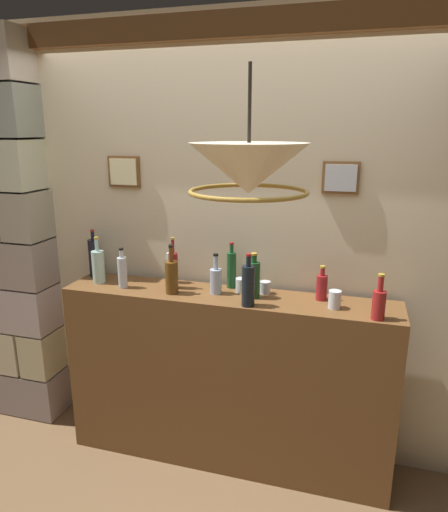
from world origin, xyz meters
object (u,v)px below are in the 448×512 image
at_px(liquor_bottle_rye, 172,276).
at_px(liquor_bottle_rum, 173,269).
at_px(liquor_bottle_brandy, 322,286).
at_px(pendant_lamp, 249,171).
at_px(liquor_bottle_whiskey, 122,272).
at_px(glass_tumbler_shot, 265,287).
at_px(liquor_bottle_scotch, 254,279).
at_px(liquor_bottle_port, 171,267).
at_px(liquor_bottle_vodka, 379,303).
at_px(liquor_bottle_sherry, 94,257).
at_px(liquor_bottle_tequila, 98,266).
at_px(glass_tumbler_rocks, 241,285).
at_px(liquor_bottle_vermouth, 248,285).
at_px(liquor_bottle_mezcal, 231,269).
at_px(glass_tumbler_highball, 335,299).
at_px(liquor_bottle_bourbon, 216,280).

distance_m(liquor_bottle_rye, liquor_bottle_rum, 0.10).
xyz_separation_m(liquor_bottle_brandy, pendant_lamp, (-0.20, -0.99, 0.72)).
distance_m(liquor_bottle_whiskey, glass_tumbler_shot, 0.87).
height_order(liquor_bottle_scotch, liquor_bottle_port, liquor_bottle_scotch).
bearing_deg(pendant_lamp, liquor_bottle_vodka, 57.53).
relative_size(liquor_bottle_sherry, liquor_bottle_tequila, 1.06).
bearing_deg(liquor_bottle_rye, glass_tumbler_rocks, 19.71).
relative_size(liquor_bottle_vermouth, liquor_bottle_rye, 1.01).
relative_size(liquor_bottle_rum, liquor_bottle_mezcal, 1.11).
bearing_deg(liquor_bottle_sherry, liquor_bottle_rye, -15.38).
distance_m(liquor_bottle_rye, liquor_bottle_tequila, 0.52).
distance_m(liquor_bottle_vermouth, glass_tumbler_rocks, 0.24).
relative_size(liquor_bottle_vermouth, glass_tumbler_rocks, 3.57).
relative_size(liquor_bottle_rum, liquor_bottle_port, 1.27).
distance_m(liquor_bottle_scotch, liquor_bottle_whiskey, 0.81).
relative_size(liquor_bottle_rum, liquor_bottle_brandy, 1.57).
height_order(liquor_bottle_scotch, pendant_lamp, pendant_lamp).
bearing_deg(liquor_bottle_vodka, liquor_bottle_rum, 172.47).
distance_m(liquor_bottle_vodka, pendant_lamp, 1.18).
bearing_deg(liquor_bottle_tequila, liquor_bottle_rum, 4.48).
height_order(liquor_bottle_rye, liquor_bottle_mezcal, liquor_bottle_rye).
bearing_deg(glass_tumbler_highball, glass_tumbler_shot, 163.32).
relative_size(liquor_bottle_tequila, glass_tumbler_rocks, 3.56).
relative_size(liquor_bottle_vermouth, liquor_bottle_whiskey, 1.19).
bearing_deg(liquor_bottle_vermouth, liquor_bottle_rye, 171.74).
bearing_deg(liquor_bottle_scotch, liquor_bottle_port, 168.02).
distance_m(liquor_bottle_vodka, liquor_bottle_tequila, 1.68).
bearing_deg(liquor_bottle_whiskey, liquor_bottle_sherry, 151.18).
height_order(liquor_bottle_rum, glass_tumbler_shot, liquor_bottle_rum).
distance_m(liquor_bottle_vermouth, pendant_lamp, 1.06).
xyz_separation_m(liquor_bottle_scotch, liquor_bottle_rye, (-0.48, -0.07, -0.01)).
relative_size(liquor_bottle_rye, liquor_bottle_tequila, 0.99).
bearing_deg(liquor_bottle_whiskey, liquor_bottle_mezcal, 16.37).
bearing_deg(liquor_bottle_vermouth, liquor_bottle_tequila, 172.99).
xyz_separation_m(liquor_bottle_rye, glass_tumbler_highball, (0.94, 0.03, -0.05)).
bearing_deg(glass_tumbler_rocks, liquor_bottle_sherry, 178.25).
distance_m(liquor_bottle_scotch, liquor_bottle_vermouth, 0.14).
xyz_separation_m(liquor_bottle_tequila, liquor_bottle_port, (0.44, 0.13, -0.01)).
height_order(liquor_bottle_rum, glass_tumbler_highball, liquor_bottle_rum).
bearing_deg(liquor_bottle_whiskey, pendant_lamp, -41.26).
bearing_deg(liquor_bottle_brandy, liquor_bottle_bourbon, -173.66).
xyz_separation_m(liquor_bottle_bourbon, pendant_lamp, (0.41, -0.92, 0.72)).
bearing_deg(liquor_bottle_vermouth, liquor_bottle_port, 155.54).
distance_m(liquor_bottle_sherry, liquor_bottle_port, 0.54).
xyz_separation_m(liquor_bottle_rye, pendant_lamp, (0.66, -0.85, 0.70)).
relative_size(liquor_bottle_brandy, liquor_bottle_port, 0.80).
distance_m(liquor_bottle_vermouth, liquor_bottle_bourbon, 0.27).
bearing_deg(glass_tumbler_highball, liquor_bottle_vodka, -22.29).
bearing_deg(liquor_bottle_tequila, liquor_bottle_brandy, 3.50).
relative_size(liquor_bottle_scotch, liquor_bottle_vermouth, 0.89).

